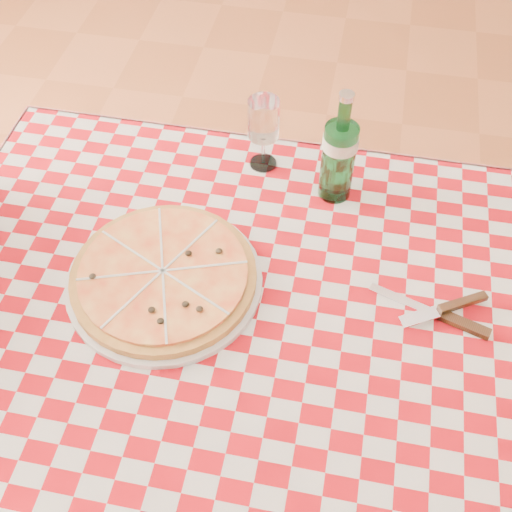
{
  "coord_description": "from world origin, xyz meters",
  "views": [
    {
      "loc": [
        0.12,
        -0.65,
        1.73
      ],
      "look_at": [
        -0.02,
        0.06,
        0.82
      ],
      "focal_mm": 45.0,
      "sensor_mm": 36.0,
      "label": 1
    }
  ],
  "objects_px": {
    "dining_table": "(260,332)",
    "pizza_plate": "(164,275)",
    "wine_glass": "(263,134)",
    "water_bottle": "(340,147)"
  },
  "relations": [
    {
      "from": "wine_glass",
      "to": "water_bottle",
      "type": "bearing_deg",
      "value": -19.5
    },
    {
      "from": "dining_table",
      "to": "water_bottle",
      "type": "distance_m",
      "value": 0.39
    },
    {
      "from": "pizza_plate",
      "to": "dining_table",
      "type": "bearing_deg",
      "value": -3.24
    },
    {
      "from": "water_bottle",
      "to": "wine_glass",
      "type": "relative_size",
      "value": 1.51
    },
    {
      "from": "wine_glass",
      "to": "dining_table",
      "type": "bearing_deg",
      "value": -80.07
    },
    {
      "from": "dining_table",
      "to": "water_bottle",
      "type": "relative_size",
      "value": 4.75
    },
    {
      "from": "dining_table",
      "to": "pizza_plate",
      "type": "distance_m",
      "value": 0.22
    },
    {
      "from": "pizza_plate",
      "to": "water_bottle",
      "type": "relative_size",
      "value": 1.45
    },
    {
      "from": "dining_table",
      "to": "pizza_plate",
      "type": "relative_size",
      "value": 3.28
    },
    {
      "from": "wine_glass",
      "to": "pizza_plate",
      "type": "bearing_deg",
      "value": -108.83
    }
  ]
}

